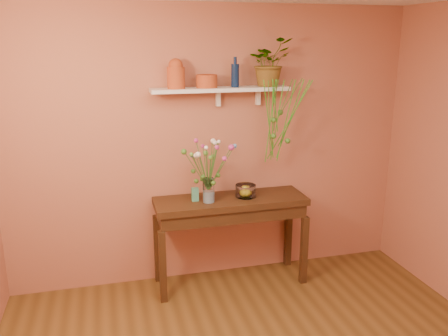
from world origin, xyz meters
TOP-DOWN VIEW (x-y plane):
  - room at (0.00, 0.00)m, footprint 4.04×4.04m
  - sideboard at (0.12, 1.74)m, footprint 1.46×0.47m
  - wall_shelf at (0.06, 1.87)m, footprint 1.30×0.24m
  - terracotta_jug at (-0.37, 1.85)m, footprint 0.17×0.17m
  - terracotta_pot at (-0.08, 1.88)m, footprint 0.23×0.23m
  - blue_bottle at (0.19, 1.86)m, footprint 0.08×0.08m
  - spider_plant at (0.52, 1.87)m, footprint 0.51×0.48m
  - plant_fronds at (0.58, 1.71)m, footprint 0.43×0.34m
  - glass_vase at (-0.11, 1.69)m, footprint 0.11×0.11m
  - bouquet at (-0.12, 1.69)m, footprint 0.54×0.51m
  - glass_bowl at (0.27, 1.75)m, footprint 0.20×0.20m
  - lemon at (0.27, 1.76)m, footprint 0.08×0.08m
  - carton at (-0.23, 1.75)m, footprint 0.06×0.05m

SIDE VIEW (x-z plane):
  - sideboard at x=0.12m, z-range 0.32..1.20m
  - lemon at x=0.27m, z-range 0.89..0.97m
  - glass_bowl at x=0.27m, z-range 0.88..1.00m
  - carton at x=-0.23m, z-range 0.89..1.02m
  - glass_vase at x=-0.11m, z-range 0.87..1.10m
  - bouquet at x=-0.12m, z-range 1.07..1.56m
  - room at x=0.00m, z-range 0.00..2.70m
  - plant_fronds at x=0.58m, z-range 1.22..2.03m
  - wall_shelf at x=0.06m, z-range 1.82..2.01m
  - terracotta_pot at x=-0.08m, z-range 1.94..2.06m
  - blue_bottle at x=0.19m, z-range 1.91..2.19m
  - terracotta_jug at x=-0.37m, z-range 1.93..2.20m
  - spider_plant at x=0.52m, z-range 1.94..2.38m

